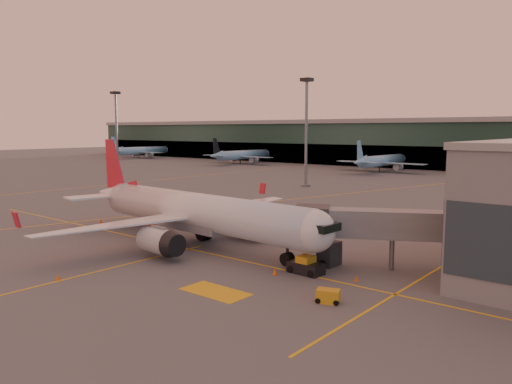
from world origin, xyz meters
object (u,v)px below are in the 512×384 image
Objects in this scene: catering_truck at (155,205)px; pushback_tug at (306,266)px; gpu_cart at (328,296)px; main_airplane at (192,212)px.

catering_truck is 31.55m from pushback_tug.
catering_truck is 38.78m from gpu_cart.
pushback_tug reaches higher than gpu_cart.
gpu_cart is at bearing -13.07° from main_airplane.
pushback_tug is (30.71, -6.90, -2.18)m from catering_truck.
catering_truck is at bearing 169.51° from pushback_tug.
gpu_cart is (22.85, -6.85, -3.45)m from main_airplane.
pushback_tug is at bearing -0.57° from main_airplane.
main_airplane is 14.94m from catering_truck.
pushback_tug is (-5.92, 5.61, 0.17)m from gpu_cart.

